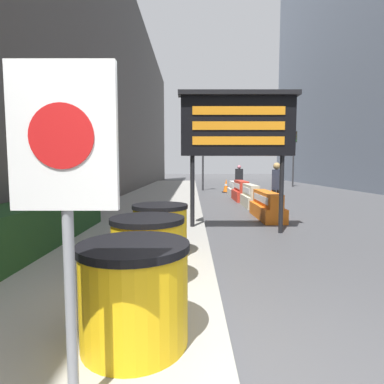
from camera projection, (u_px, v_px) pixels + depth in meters
name	position (u px, v px, depth m)	size (l,w,h in m)	color
building_left_facade	(95.00, 51.00, 11.06)	(0.40, 50.40, 11.58)	#4C4742
hedge_strip	(16.00, 231.00, 4.68)	(0.90, 5.73, 0.77)	#1E421E
bare_tree	(94.00, 171.00, 8.50)	(1.21, 1.30, 2.44)	#4C3D2D
barrel_drum_foreground	(134.00, 293.00, 2.34)	(0.87, 0.87, 0.80)	yellow
barrel_drum_middle	(147.00, 251.00, 3.50)	(0.87, 0.87, 0.80)	yellow
barrel_drum_back	(160.00, 230.00, 4.67)	(0.87, 0.87, 0.80)	yellow
warning_sign	(64.00, 172.00, 1.57)	(0.56, 0.08, 1.93)	gray
message_board	(237.00, 126.00, 6.75)	(2.68, 0.36, 3.20)	black
jersey_barrier_orange_near	(266.00, 207.00, 8.93)	(0.62, 2.20, 0.79)	orange
jersey_barrier_cream	(250.00, 197.00, 11.45)	(0.51, 1.79, 0.86)	beige
jersey_barrier_red_striped	(241.00, 192.00, 13.63)	(0.64, 1.90, 0.90)	red
jersey_barrier_white	(234.00, 190.00, 15.70)	(0.56, 1.93, 0.76)	silver
traffic_cone_near	(226.00, 186.00, 17.79)	(0.45, 0.45, 0.80)	black
traffic_cone_mid	(271.00, 200.00, 10.28)	(0.44, 0.44, 0.78)	black
traffic_light_near_curb	(203.00, 148.00, 18.99)	(0.28, 0.45, 3.73)	#2D2D30
traffic_light_far_side	(294.00, 147.00, 22.57)	(0.28, 0.45, 4.18)	#2D2D30
pedestrian_worker	(276.00, 184.00, 9.60)	(0.39, 0.50, 1.67)	#514C42
pedestrian_passerby	(239.00, 177.00, 17.13)	(0.44, 0.27, 1.63)	#333338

